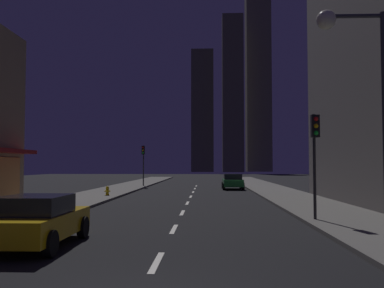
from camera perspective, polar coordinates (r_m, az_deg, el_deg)
ground_plane at (r=39.04m, az=0.29°, el=-6.27°), size 78.00×136.00×0.10m
sidewalk_right at (r=39.44m, az=10.56°, el=-6.01°), size 4.00×76.00×0.15m
sidewalk_left at (r=39.87m, az=-9.88°, el=-5.98°), size 4.00×76.00×0.15m
lane_marking_center at (r=25.88m, az=-0.62°, el=-7.91°), size 0.16×43.80×0.01m
skyscraper_distant_tall at (r=142.87m, az=1.40°, el=4.46°), size 7.38×5.11×40.80m
skyscraper_distant_mid at (r=139.60m, az=5.48°, el=6.78°), size 6.77×5.04×51.10m
skyscraper_distant_short at (r=154.34m, az=8.80°, el=10.78°), size 8.48×7.85×77.00m
car_parked_near at (r=12.97m, az=-19.97°, el=-9.58°), size 1.98×4.24×1.45m
car_parked_far at (r=40.64m, az=5.46°, el=-5.01°), size 1.98×4.24×1.45m
fire_hydrant_far_left at (r=31.01m, az=-11.26°, el=-6.18°), size 0.42×0.30×0.65m
traffic_light_near_right at (r=17.68m, az=16.13°, el=0.17°), size 0.32×0.48×4.20m
traffic_light_far_left at (r=44.90m, az=-6.53°, el=-1.67°), size 0.32×0.48×4.20m
street_lamp_right at (r=13.09m, az=20.92°, el=9.54°), size 1.96×0.56×6.58m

